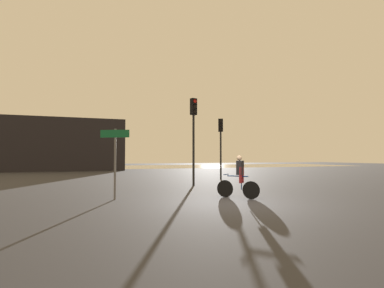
{
  "coord_description": "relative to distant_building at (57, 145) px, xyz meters",
  "views": [
    {
      "loc": [
        -4.54,
        -9.03,
        1.57
      ],
      "look_at": [
        0.5,
        5.0,
        2.2
      ],
      "focal_mm": 28.0,
      "sensor_mm": 36.0,
      "label": 1
    }
  ],
  "objects": [
    {
      "name": "ground_plane",
      "position": [
        7.47,
        -27.14,
        -2.89
      ],
      "size": [
        120.0,
        120.0,
        0.0
      ],
      "primitive_type": "plane",
      "color": "#333338"
    },
    {
      "name": "direction_sign_post",
      "position": [
        3.98,
        -24.9,
        -1.19
      ],
      "size": [
        0.99,
        0.53,
        2.6
      ],
      "rotation": [
        0.0,
        0.0,
        2.67
      ],
      "color": "slate",
      "rests_on": "ground"
    },
    {
      "name": "water_strip",
      "position": [
        7.47,
        10.0,
        -2.89
      ],
      "size": [
        80.0,
        16.0,
        0.01
      ],
      "primitive_type": "cube",
      "color": "#9E937F",
      "rests_on": "ground"
    },
    {
      "name": "traffic_light_center",
      "position": [
        8.49,
        -20.95,
        0.39
      ],
      "size": [
        0.37,
        0.39,
        4.74
      ],
      "rotation": [
        0.0,
        0.0,
        3.42
      ],
      "color": "black",
      "rests_on": "ground"
    },
    {
      "name": "cyclist",
      "position": [
        8.44,
        -26.1,
        -2.07
      ],
      "size": [
        1.12,
        1.34,
        1.62
      ],
      "rotation": [
        0.0,
        0.0,
        0.69
      ],
      "color": "black",
      "rests_on": "ground"
    },
    {
      "name": "traffic_light_far_right",
      "position": [
        11.83,
        -17.3,
        0.05
      ],
      "size": [
        0.39,
        0.41,
        4.21
      ],
      "rotation": [
        0.0,
        0.0,
        2.74
      ],
      "color": "black",
      "rests_on": "ground"
    },
    {
      "name": "distant_building",
      "position": [
        0.0,
        0.0,
        0.0
      ],
      "size": [
        14.44,
        4.0,
        5.78
      ],
      "primitive_type": "cube",
      "color": "black",
      "rests_on": "ground"
    }
  ]
}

